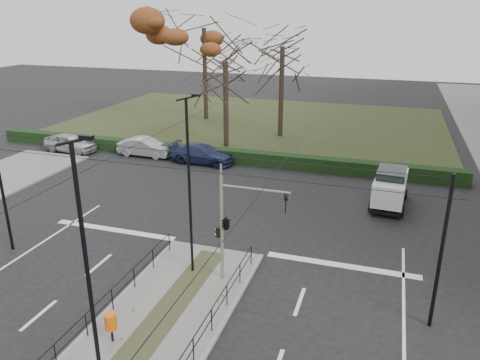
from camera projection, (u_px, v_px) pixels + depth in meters
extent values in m
plane|color=black|center=(172.00, 308.00, 18.44)|extent=(140.00, 140.00, 0.00)
cube|color=#63615E|center=(141.00, 348.00, 16.18)|extent=(4.40, 15.00, 0.14)
cube|color=#253118|center=(254.00, 122.00, 48.77)|extent=(38.00, 26.00, 0.10)
cube|color=black|center=(206.00, 153.00, 36.64)|extent=(38.00, 1.00, 1.00)
cylinder|color=black|center=(169.00, 242.00, 22.41)|extent=(0.04, 0.04, 0.90)
cylinder|color=black|center=(251.00, 255.00, 21.22)|extent=(0.04, 0.04, 0.90)
cylinder|color=black|center=(85.00, 315.00, 16.36)|extent=(0.04, 13.20, 0.04)
cylinder|color=black|center=(193.00, 338.00, 15.17)|extent=(0.04, 13.20, 0.04)
cylinder|color=black|center=(3.00, 192.00, 21.99)|extent=(0.14, 0.14, 6.00)
cylinder|color=black|center=(441.00, 254.00, 16.42)|extent=(0.14, 0.14, 6.00)
cylinder|color=black|center=(177.00, 169.00, 17.46)|extent=(20.00, 0.02, 0.02)
cylinder|color=black|center=(198.00, 154.00, 19.24)|extent=(20.00, 0.02, 0.02)
cylinder|color=black|center=(45.00, 191.00, 15.86)|extent=(0.02, 34.00, 0.02)
cylinder|color=black|center=(241.00, 217.00, 13.83)|extent=(0.02, 34.00, 0.02)
cylinder|color=slate|center=(222.00, 229.00, 19.53)|extent=(0.14, 0.14, 4.64)
cylinder|color=slate|center=(255.00, 189.00, 18.44)|extent=(2.86, 0.09, 0.09)
imported|color=black|center=(286.00, 203.00, 18.23)|extent=(0.18, 0.20, 0.80)
imported|color=black|center=(226.00, 222.00, 19.35)|extent=(1.02, 1.79, 0.71)
cube|color=black|center=(218.00, 232.00, 19.64)|extent=(0.20, 0.14, 0.45)
sphere|color=#FF0C0C|center=(216.00, 229.00, 19.62)|extent=(0.10, 0.10, 0.10)
sphere|color=#0CE533|center=(216.00, 234.00, 19.70)|extent=(0.10, 0.10, 0.10)
cylinder|color=black|center=(112.00, 334.00, 16.33)|extent=(0.09, 0.09, 0.53)
cylinder|color=#D2550C|center=(111.00, 322.00, 16.15)|extent=(0.43, 0.43, 0.59)
cylinder|color=black|center=(89.00, 287.00, 12.45)|extent=(0.12, 0.12, 7.99)
cube|color=black|center=(86.00, 137.00, 10.90)|extent=(0.35, 0.14, 0.10)
cylinder|color=black|center=(190.00, 190.00, 19.54)|extent=(0.12, 0.12, 7.69)
cube|color=black|center=(196.00, 95.00, 18.04)|extent=(0.34, 0.13, 0.10)
imported|color=#AAACB1|center=(70.00, 143.00, 38.55)|extent=(4.62, 2.15, 1.53)
imported|color=#AAACB1|center=(145.00, 147.00, 37.47)|extent=(4.46, 1.58, 1.47)
imported|color=#21294E|center=(202.00, 154.00, 35.77)|extent=(5.13, 2.30, 1.46)
cube|color=silver|center=(390.00, 187.00, 27.77)|extent=(2.02, 4.23, 1.33)
cube|color=black|center=(392.00, 174.00, 27.50)|extent=(1.75, 2.37, 0.62)
cube|color=black|center=(389.00, 201.00, 28.07)|extent=(2.06, 4.31, 0.18)
cylinder|color=black|center=(402.00, 211.00, 26.57)|extent=(0.27, 0.67, 0.66)
cylinder|color=black|center=(371.00, 206.00, 27.18)|extent=(0.27, 0.67, 0.66)
cylinder|color=black|center=(405.00, 194.00, 28.94)|extent=(0.27, 0.67, 0.66)
cylinder|color=black|center=(376.00, 191.00, 29.55)|extent=(0.27, 0.67, 0.66)
cylinder|color=black|center=(205.00, 75.00, 48.67)|extent=(0.44, 0.44, 9.30)
ellipsoid|color=#562F13|center=(204.00, 28.00, 47.08)|extent=(10.59, 10.59, 5.84)
cylinder|color=black|center=(281.00, 92.00, 42.06)|extent=(0.44, 0.44, 7.99)
cylinder|color=black|center=(226.00, 105.00, 38.95)|extent=(0.44, 0.44, 7.08)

